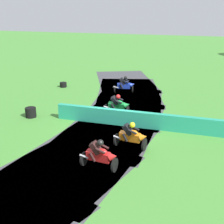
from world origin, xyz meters
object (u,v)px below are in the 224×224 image
at_px(motorcycle_trailing_green, 118,105).
at_px(tire_stack_mid_a, 31,112).
at_px(motorcycle_fourth_blue, 125,85).
at_px(tire_stack_mid_b, 63,85).
at_px(motorcycle_lead_red, 100,155).
at_px(motorcycle_chase_orange, 131,136).

relative_size(motorcycle_trailing_green, tire_stack_mid_a, 2.59).
height_order(motorcycle_trailing_green, motorcycle_fourth_blue, motorcycle_fourth_blue).
bearing_deg(tire_stack_mid_a, motorcycle_fourth_blue, 59.83).
bearing_deg(tire_stack_mid_b, motorcycle_trailing_green, -39.11).
height_order(motorcycle_lead_red, tire_stack_mid_a, motorcycle_lead_red).
height_order(motorcycle_chase_orange, motorcycle_trailing_green, motorcycle_chase_orange).
bearing_deg(motorcycle_fourth_blue, motorcycle_chase_orange, -72.67).
height_order(motorcycle_fourth_blue, tire_stack_mid_b, motorcycle_fourth_blue).
bearing_deg(tire_stack_mid_b, motorcycle_lead_red, -57.21).
relative_size(tire_stack_mid_a, tire_stack_mid_b, 1.14).
height_order(motorcycle_lead_red, motorcycle_trailing_green, motorcycle_lead_red).
relative_size(motorcycle_lead_red, motorcycle_chase_orange, 1.00).
height_order(motorcycle_fourth_blue, tire_stack_mid_a, motorcycle_fourth_blue).
xyz_separation_m(motorcycle_fourth_blue, tire_stack_mid_b, (-5.44, 0.25, -0.46)).
distance_m(motorcycle_trailing_green, tire_stack_mid_b, 8.18).
relative_size(motorcycle_chase_orange, tire_stack_mid_b, 2.98).
height_order(motorcycle_chase_orange, motorcycle_fourth_blue, motorcycle_chase_orange).
relative_size(motorcycle_trailing_green, motorcycle_fourth_blue, 0.99).
bearing_deg(motorcycle_trailing_green, motorcycle_fourth_blue, 100.42).
distance_m(motorcycle_lead_red, motorcycle_fourth_blue, 11.69).
distance_m(tire_stack_mid_a, tire_stack_mid_b, 7.32).
bearing_deg(motorcycle_lead_red, motorcycle_chase_orange, 71.50).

